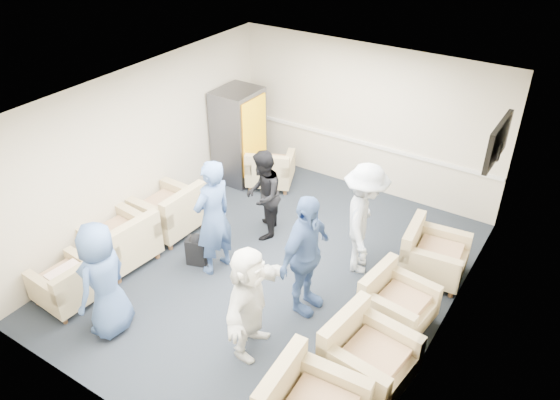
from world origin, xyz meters
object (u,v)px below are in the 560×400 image
Objects in this scene: armchair_corner at (270,170)px; person_mid_left at (213,218)px; armchair_right_midfar at (394,303)px; vending_machine at (239,136)px; person_back_left at (263,195)px; armchair_right_midnear at (365,357)px; armchair_left_mid at (123,243)px; armchair_left_near at (69,285)px; armchair_right_far at (431,256)px; armchair_left_far at (171,213)px; person_mid_right at (305,256)px; person_back_right at (364,219)px; person_front_left at (103,280)px; person_front_right at (250,301)px.

person_mid_left is (0.69, -2.49, 0.59)m from armchair_corner.
vending_machine reaches higher than armchair_right_midfar.
armchair_right_midnear is at bearing 30.15° from person_back_left.
armchair_left_mid is 0.93× the size of armchair_corner.
armchair_left_near is 0.86× the size of armchair_right_far.
armchair_left_mid is at bearing -88.63° from vending_machine.
person_back_left reaches higher than armchair_left_far.
armchair_right_midnear is at bearing -115.75° from person_mid_right.
armchair_right_midfar is 1.31m from person_back_right.
person_mid_left is at bearing 148.08° from armchair_left_near.
armchair_right_midfar is 0.51× the size of vending_machine.
armchair_corner is at bearing 64.63° from armchair_right_midfar.
person_front_left is at bearing 23.70° from armchair_left_far.
armchair_left_near is at bearing 124.65° from armchair_right_midfar.
person_mid_left is at bearing -30.82° from person_back_left.
armchair_left_far is at bearing -85.57° from person_back_left.
armchair_left_near is 4.17m from vending_machine.
armchair_left_mid is at bearing -54.14° from person_mid_left.
vending_machine is at bearing 59.36° from armchair_right_midnear.
person_back_right is at bearing 33.54° from armchair_right_midnear.
armchair_left_near is at bearing -102.68° from person_front_left.
vending_machine is 1.19× the size of person_back_left.
person_mid_right is at bearing 124.98° from armchair_left_near.
armchair_left_mid is 0.65× the size of person_front_right.
armchair_left_mid is 1.04× the size of armchair_left_far.
person_back_right is (3.15, -1.25, -0.02)m from vending_machine.
armchair_right_midfar reaches higher than armchair_left_near.
vending_machine is 1.17× the size of person_front_right.
person_mid_left is (1.21, -0.35, 0.54)m from armchair_left_far.
person_back_left is (-2.58, 0.74, 0.43)m from armchair_right_midfar.
person_back_right reaches higher than person_back_left.
armchair_left_mid is (-0.06, 1.04, 0.06)m from armchair_left_near.
armchair_corner is at bearing 4.65° from vending_machine.
person_mid_right is at bearing 121.46° from person_front_left.
armchair_left_near is 4.10m from armchair_right_midnear.
armchair_right_far reaches higher than armchair_right_midfar.
armchair_right_midfar is 4.56m from vending_machine.
armchair_left_near is 2.69m from person_front_right.
person_back_left reaches higher than armchair_corner.
armchair_left_far is 1.05× the size of armchair_right_midfar.
armchair_left_far is at bearing 81.94° from armchair_right_midnear.
person_mid_left is at bearing 157.54° from person_front_left.
armchair_right_midnear is 0.66× the size of person_front_right.
armchair_left_mid is 2.68m from person_front_right.
armchair_left_mid is at bearing 105.86° from person_mid_right.
person_mid_left reaches higher than person_front_right.
person_back_right is (-0.93, -0.40, 0.53)m from armchair_right_far.
person_mid_left is (1.21, 1.69, 0.60)m from armchair_left_near.
armchair_left_mid is at bearing 98.75° from person_back_right.
armchair_right_midfar is at bearing 109.85° from armchair_left_mid.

